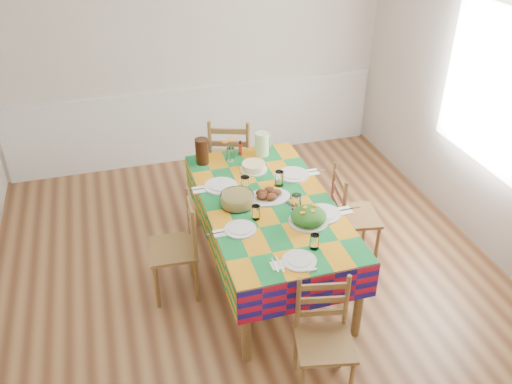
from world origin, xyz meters
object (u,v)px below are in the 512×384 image
dining_table (268,210)px  meat_platter (268,195)px  chair_right (351,216)px  chair_far (231,161)px  green_pitcher (262,144)px  chair_left (178,248)px  tea_pitcher (202,151)px  chair_near (324,339)px

dining_table → meat_platter: 0.13m
meat_platter → chair_right: bearing=-3.3°
meat_platter → chair_far: bearing=91.4°
green_pitcher → chair_left: bearing=-140.2°
meat_platter → green_pitcher: size_ratio=1.67×
green_pitcher → chair_right: bearing=-53.3°
green_pitcher → dining_table: bearing=-103.1°
tea_pitcher → chair_far: (0.38, 0.44, -0.40)m
dining_table → chair_far: bearing=90.7°
chair_right → tea_pitcher: bearing=64.8°
dining_table → tea_pitcher: (-0.39, 0.81, 0.21)m
chair_left → dining_table: bearing=93.3°
green_pitcher → chair_far: size_ratio=0.23×
dining_table → green_pitcher: 0.86m
green_pitcher → chair_near: (-0.18, -2.06, -0.45)m
dining_table → green_pitcher: (0.19, 0.81, 0.20)m
dining_table → green_pitcher: size_ratio=8.70×
tea_pitcher → chair_right: size_ratio=0.26×
chair_near → meat_platter: bearing=101.6°
tea_pitcher → chair_right: bearing=-34.2°
green_pitcher → chair_left: size_ratio=0.25×
tea_pitcher → chair_far: bearing=49.0°
dining_table → tea_pitcher: bearing=116.0°
chair_right → green_pitcher: bearing=45.6°
chair_far → tea_pitcher: bearing=68.9°
chair_far → green_pitcher: bearing=135.3°
meat_platter → chair_left: chair_left is taller
chair_near → chair_far: bearing=102.4°
dining_table → tea_pitcher: size_ratio=8.03×
meat_platter → chair_near: 1.35m
chair_near → chair_left: bearing=134.4°
tea_pitcher → dining_table: bearing=-64.0°
dining_table → tea_pitcher: tea_pitcher is taller
meat_platter → chair_near: chair_near is taller
green_pitcher → chair_near: 2.12m
meat_platter → chair_right: chair_right is taller
dining_table → chair_far: 1.26m
chair_far → chair_left: (-0.77, -1.25, -0.04)m
chair_near → green_pitcher: bearing=96.8°
meat_platter → chair_far: 1.23m
chair_far → chair_right: chair_far is taller
dining_table → chair_near: size_ratio=2.25×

